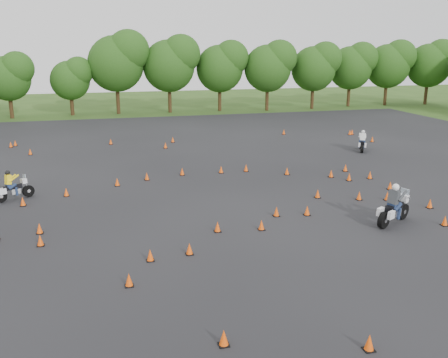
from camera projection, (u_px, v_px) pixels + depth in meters
The scene contains 7 objects.
ground at pixel (246, 226), 22.81m from camera, with size 140.00×140.00×0.00m, color #2D5119.
asphalt_pad at pixel (215, 190), 28.41m from camera, with size 62.00×62.00×0.00m, color black.
treeline at pixel (182, 79), 55.00m from camera, with size 86.82×32.37×10.24m.
traffic_cones at pixel (215, 189), 27.90m from camera, with size 36.21×33.08×0.45m.
rider_grey at pixel (394, 203), 22.91m from camera, with size 2.55×0.78×1.97m, color #36393D, non-canonical shape.
rider_yellow at pixel (14, 185), 26.51m from camera, with size 2.10×0.65×1.62m, color yellow, non-canonical shape.
rider_white at pixel (362, 140), 38.82m from camera, with size 2.15×0.66×1.66m, color white, non-canonical shape.
Camera 1 is at (-6.44, -20.50, 8.03)m, focal length 40.00 mm.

